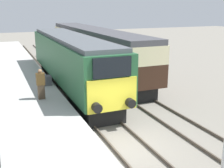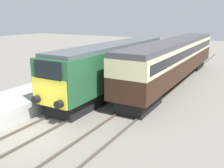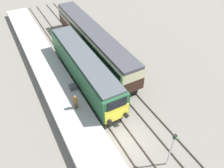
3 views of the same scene
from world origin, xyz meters
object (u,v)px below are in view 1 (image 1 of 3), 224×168
person_on_platform (41,84)px  luggage_crate (46,80)px  locomotive (71,60)px  passenger_carriage (93,46)px

person_on_platform → luggage_crate: person_on_platform is taller
luggage_crate → locomotive: bearing=35.3°
passenger_carriage → person_on_platform: passenger_carriage is taller
person_on_platform → luggage_crate: bearing=75.6°
passenger_carriage → person_on_platform: (-6.17, -9.20, -0.61)m
passenger_carriage → luggage_crate: (-5.47, -6.48, -1.13)m
luggage_crate → passenger_carriage: bearing=49.8°
passenger_carriage → luggage_crate: bearing=-130.2°
person_on_platform → locomotive: bearing=56.5°
passenger_carriage → luggage_crate: 8.56m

